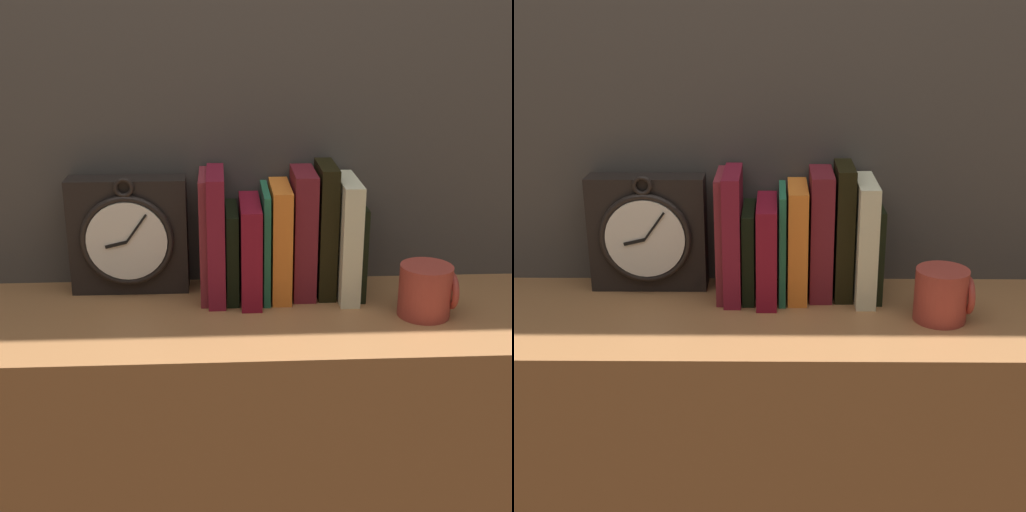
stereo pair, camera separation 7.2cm
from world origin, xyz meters
The scene contains 13 objects.
wall_back centered at (0.00, 0.20, 1.30)m, with size 6.00×0.05×2.60m.
clock centered at (-0.23, 0.13, 0.99)m, with size 0.22×0.08×0.23m.
book_slot0_maroon centered at (-0.09, 0.10, 0.99)m, with size 0.01×0.13×0.24m.
book_slot1_maroon centered at (-0.07, 0.09, 1.00)m, with size 0.03×0.15×0.24m.
book_slot2_black centered at (-0.04, 0.10, 0.96)m, with size 0.02×0.13×0.17m.
book_slot3_maroon centered at (-0.01, 0.09, 0.97)m, with size 0.04×0.16×0.19m.
book_slot4_green centered at (0.02, 0.10, 0.98)m, with size 0.01×0.14×0.21m.
book_slot5_orange centered at (0.05, 0.10, 0.98)m, with size 0.04×0.14×0.21m.
book_slot6_maroon centered at (0.09, 0.10, 1.00)m, with size 0.04×0.12×0.24m.
book_slot7_black centered at (0.14, 0.11, 1.00)m, with size 0.03×0.12×0.25m.
book_slot8_cream centered at (0.17, 0.09, 0.99)m, with size 0.04×0.15×0.22m.
book_slot9_black centered at (0.20, 0.10, 0.96)m, with size 0.01×0.13×0.18m.
mug centered at (0.30, -0.02, 0.92)m, with size 0.10×0.09×0.09m.
Camera 1 is at (-0.06, -1.16, 1.41)m, focal length 50.00 mm.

